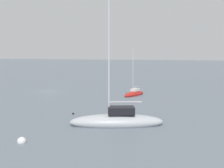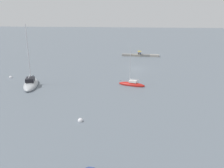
# 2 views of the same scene
# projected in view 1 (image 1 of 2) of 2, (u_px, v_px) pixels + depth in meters

# --- Properties ---
(ground_plane) EXTENTS (500.00, 500.00, 0.00)m
(ground_plane) POSITION_uv_depth(u_px,v_px,m) (49.00, 91.00, 51.47)
(ground_plane) COLOR slate
(sailboat_red_near) EXTENTS (5.52, 2.81, 7.61)m
(sailboat_red_near) POSITION_uv_depth(u_px,v_px,m) (134.00, 94.00, 46.21)
(sailboat_red_near) COLOR red
(sailboat_red_near) RESTS_ON ground_plane
(sailboat_grey_far) EXTENTS (5.48, 8.99, 12.08)m
(sailboat_grey_far) POSITION_uv_depth(u_px,v_px,m) (117.00, 121.00, 26.93)
(sailboat_grey_far) COLOR #ADB2B7
(sailboat_grey_far) RESTS_ON ground_plane
(mooring_buoy_far) EXTENTS (0.67, 0.67, 0.67)m
(mooring_buoy_far) POSITION_uv_depth(u_px,v_px,m) (22.00, 141.00, 21.63)
(mooring_buoy_far) COLOR white
(mooring_buoy_far) RESTS_ON ground_plane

